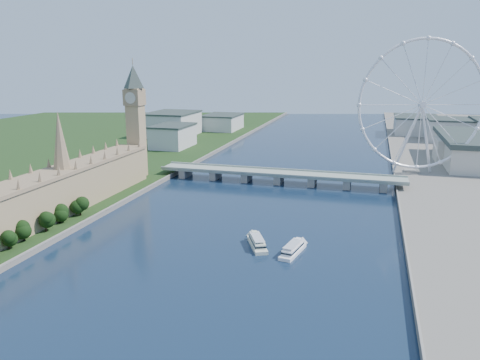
% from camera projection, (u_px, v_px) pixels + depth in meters
% --- Properties ---
extents(parliament_range, '(24.00, 200.00, 70.00)m').
position_uv_depth(parliament_range, '(65.00, 189.00, 328.75)').
color(parliament_range, tan).
rests_on(parliament_range, ground).
extents(big_ben, '(20.02, 20.02, 110.00)m').
position_uv_depth(big_ben, '(135.00, 107.00, 417.96)').
color(big_ben, tan).
rests_on(big_ben, ground).
extents(westminster_bridge, '(220.00, 22.00, 9.50)m').
position_uv_depth(westminster_bridge, '(279.00, 176.00, 419.06)').
color(westminster_bridge, gray).
rests_on(westminster_bridge, ground).
extents(london_eye, '(113.60, 39.12, 124.30)m').
position_uv_depth(london_eye, '(422.00, 105.00, 423.99)').
color(london_eye, silver).
rests_on(london_eye, ground).
extents(county_hall, '(54.00, 144.00, 35.00)m').
position_uv_depth(county_hall, '(465.00, 165.00, 495.65)').
color(county_hall, beige).
rests_on(county_hall, ground).
extents(city_skyline, '(505.00, 280.00, 32.00)m').
position_uv_depth(city_skyline, '(343.00, 128.00, 648.97)').
color(city_skyline, beige).
rests_on(city_skyline, ground).
extents(tour_boat_near, '(19.75, 30.33, 6.62)m').
position_uv_depth(tour_boat_near, '(257.00, 247.00, 273.76)').
color(tour_boat_near, silver).
rests_on(tour_boat_near, ground).
extents(tour_boat_far, '(13.00, 30.22, 6.48)m').
position_uv_depth(tour_boat_far, '(293.00, 253.00, 263.76)').
color(tour_boat_far, white).
rests_on(tour_boat_far, ground).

